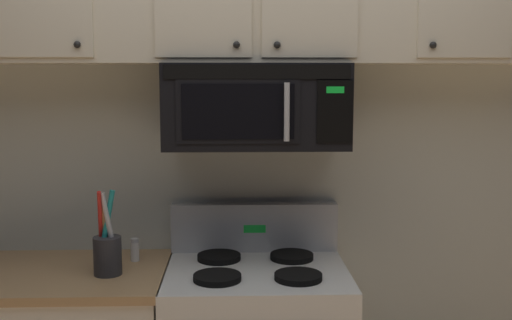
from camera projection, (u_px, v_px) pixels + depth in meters
The scene contains 4 objects.
back_wall at pixel (254, 152), 2.90m from camera, with size 5.20×0.10×2.70m, color silver.
over_range_microwave at pixel (256, 106), 2.63m from camera, with size 0.76×0.43×0.35m.
utensil_crock_charcoal at pixel (107, 250), 2.51m from camera, with size 0.11×0.11×0.35m.
salt_shaker at pixel (135, 250), 2.71m from camera, with size 0.04×0.04×0.10m.
Camera 1 is at (-0.09, -2.09, 1.69)m, focal length 43.73 mm.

